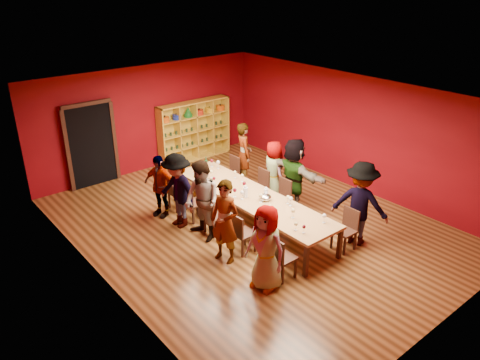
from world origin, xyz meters
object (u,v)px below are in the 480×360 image
at_px(person_left_0, 266,248).
at_px(chair_person_right_3, 260,185).
at_px(shelving_unit, 194,128).
at_px(wine_bottle, 206,164).
at_px(chair_person_left_2, 213,214).
at_px(spittoon_bowl, 265,197).
at_px(person_right_4, 244,154).
at_px(chair_person_left_1, 241,232).
at_px(person_left_2, 202,201).
at_px(chair_person_right_4, 232,171).
at_px(person_right_0, 360,204).
at_px(person_left_4, 160,186).
at_px(person_left_3, 177,191).
at_px(chair_person_right_0, 347,227).
at_px(chair_person_left_3, 192,201).
at_px(chair_person_left_4, 176,191).
at_px(tasting_table, 251,198).
at_px(chair_person_right_2, 282,195).
at_px(chair_person_left_0, 280,256).
at_px(person_right_3, 274,170).
at_px(person_left_1, 225,222).
at_px(person_right_2, 294,175).

relative_size(person_left_0, chair_person_right_3, 1.86).
xyz_separation_m(shelving_unit, wine_bottle, (-1.26, -2.41, -0.11)).
xyz_separation_m(chair_person_left_2, spittoon_bowl, (1.00, -0.60, 0.32)).
bearing_deg(person_right_4, spittoon_bowl, 174.52).
xyz_separation_m(chair_person_left_1, person_left_2, (-0.26, 0.97, 0.39)).
relative_size(person_left_2, chair_person_right_4, 2.00).
distance_m(person_left_2, person_right_4, 2.99).
distance_m(person_left_0, chair_person_left_1, 1.26).
xyz_separation_m(chair_person_left_2, person_right_0, (2.18, -2.23, 0.43)).
bearing_deg(person_left_4, person_left_3, -16.14).
bearing_deg(chair_person_right_0, chair_person_left_1, 145.33).
relative_size(person_left_0, person_left_4, 1.09).
distance_m(shelving_unit, person_right_4, 2.47).
xyz_separation_m(chair_person_left_3, chair_person_left_4, (0.00, 0.70, 0.00)).
relative_size(tasting_table, person_left_4, 2.97).
bearing_deg(chair_person_left_1, person_left_4, 99.61).
bearing_deg(shelving_unit, chair_person_left_4, -131.72).
bearing_deg(wine_bottle, person_right_0, -73.82).
relative_size(chair_person_right_2, spittoon_bowl, 3.27).
bearing_deg(tasting_table, chair_person_left_0, -115.65).
bearing_deg(chair_person_left_1, chair_person_right_2, 20.47).
height_order(chair_person_left_4, chair_person_right_4, same).
xyz_separation_m(person_left_4, wine_bottle, (1.46, 0.18, 0.11)).
relative_size(person_left_3, chair_person_right_2, 1.97).
bearing_deg(person_right_3, chair_person_right_4, 32.67).
xyz_separation_m(person_left_4, person_right_4, (2.66, 0.12, 0.11)).
bearing_deg(person_left_1, chair_person_left_1, 73.94).
xyz_separation_m(tasting_table, wine_bottle, (0.14, 1.91, 0.17)).
height_order(chair_person_left_3, wine_bottle, wine_bottle).
relative_size(person_left_0, chair_person_left_2, 1.86).
bearing_deg(person_left_2, chair_person_left_1, 17.30).
relative_size(chair_person_left_2, chair_person_right_3, 1.00).
xyz_separation_m(chair_person_right_4, wine_bottle, (-0.77, 0.06, 0.37)).
distance_m(chair_person_left_0, person_right_4, 4.38).
relative_size(person_right_0, chair_person_right_3, 2.08).
bearing_deg(shelving_unit, tasting_table, -107.92).
xyz_separation_m(chair_person_left_2, wine_bottle, (1.05, 1.68, 0.37)).
bearing_deg(chair_person_left_0, chair_person_left_1, 90.00).
xyz_separation_m(chair_person_left_4, person_right_3, (2.25, -1.03, 0.27)).
bearing_deg(chair_person_right_0, person_left_2, 133.06).
bearing_deg(chair_person_left_0, chair_person_left_2, 90.00).
height_order(person_left_1, person_right_4, person_left_1).
height_order(chair_person_left_1, wine_bottle, wine_bottle).
bearing_deg(chair_person_left_2, spittoon_bowl, -30.67).
bearing_deg(person_left_2, person_right_2, 85.34).
distance_m(chair_person_left_3, chair_person_right_0, 3.53).
xyz_separation_m(person_left_3, wine_bottle, (1.41, 0.88, -0.01)).
height_order(chair_person_left_4, spittoon_bowl, chair_person_left_4).
bearing_deg(person_right_4, person_right_0, -157.24).
height_order(shelving_unit, chair_person_left_3, shelving_unit).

